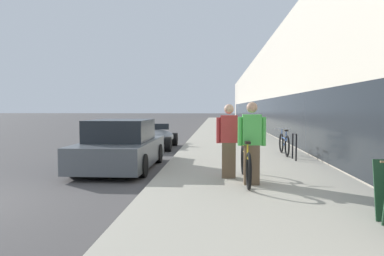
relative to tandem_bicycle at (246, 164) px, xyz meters
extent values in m
cube|color=#A39E8E|center=(0.21, 18.76, -0.46)|extent=(4.66, 70.00, 0.13)
cube|color=beige|center=(7.59, 26.76, 2.51)|extent=(10.00, 70.00, 6.08)
cube|color=#1E2328|center=(2.63, 26.76, 0.72)|extent=(0.10, 63.00, 2.20)
torus|color=black|center=(0.00, 0.86, -0.02)|extent=(0.06, 0.76, 0.76)
torus|color=black|center=(0.00, -0.84, -0.02)|extent=(0.06, 0.76, 0.76)
cylinder|color=yellow|center=(0.00, 0.01, 0.21)|extent=(0.04, 1.45, 0.04)
cylinder|color=yellow|center=(0.00, -0.33, 0.10)|extent=(0.04, 0.86, 0.35)
cylinder|color=yellow|center=(0.00, -0.54, 0.36)|extent=(0.03, 0.03, 0.31)
cube|color=black|center=(0.00, -0.54, 0.52)|extent=(0.11, 0.22, 0.05)
cylinder|color=yellow|center=(0.00, 0.72, 0.37)|extent=(0.03, 0.03, 0.33)
cylinder|color=silver|center=(0.00, 0.72, 0.54)|extent=(0.52, 0.03, 0.03)
cube|color=brown|center=(0.10, -0.30, 0.02)|extent=(0.33, 0.23, 0.85)
cube|color=#4CB74C|center=(0.10, -0.30, 0.77)|extent=(0.40, 0.23, 0.65)
cylinder|color=#4CB74C|center=(-0.14, -0.30, 0.74)|extent=(0.10, 0.10, 0.61)
cylinder|color=#4CB74C|center=(0.35, -0.30, 0.74)|extent=(0.10, 0.10, 0.61)
sphere|color=tan|center=(0.10, -0.30, 1.25)|extent=(0.23, 0.23, 0.23)
cube|color=brown|center=(-0.36, 0.42, 0.01)|extent=(0.32, 0.23, 0.83)
cube|color=#B23333|center=(-0.36, 0.42, 0.75)|extent=(0.39, 0.23, 0.64)
cylinder|color=#B23333|center=(-0.61, 0.42, 0.72)|extent=(0.10, 0.10, 0.60)
cylinder|color=#B23333|center=(-0.12, 0.42, 0.72)|extent=(0.10, 0.10, 0.60)
sphere|color=tan|center=(-0.36, 0.42, 1.21)|extent=(0.23, 0.23, 0.23)
cylinder|color=black|center=(1.79, 3.33, 0.01)|extent=(0.05, 0.05, 0.82)
cylinder|color=black|center=(1.79, 3.88, 0.01)|extent=(0.05, 0.05, 0.82)
cylinder|color=black|center=(1.79, 3.60, 0.42)|extent=(0.05, 0.55, 0.05)
torus|color=black|center=(1.70, 5.47, -0.04)|extent=(0.06, 0.72, 0.72)
torus|color=black|center=(1.70, 4.34, -0.04)|extent=(0.06, 0.72, 0.72)
cylinder|color=#2D56A8|center=(1.70, 4.91, 0.17)|extent=(0.04, 0.96, 0.04)
cylinder|color=#2D56A8|center=(1.70, 4.68, 0.07)|extent=(0.04, 0.58, 0.33)
cylinder|color=#2D56A8|center=(1.70, 4.55, 0.32)|extent=(0.03, 0.03, 0.30)
cube|color=black|center=(1.70, 4.55, 0.47)|extent=(0.11, 0.22, 0.05)
cylinder|color=#2D56A8|center=(1.70, 5.38, 0.33)|extent=(0.03, 0.03, 0.31)
cylinder|color=silver|center=(1.70, 5.38, 0.49)|extent=(0.52, 0.03, 0.03)
cube|color=#4C5156|center=(-3.42, 2.25, -0.05)|extent=(1.89, 4.21, 0.66)
cube|color=#1E2328|center=(-3.42, 2.25, 0.59)|extent=(1.63, 2.11, 0.61)
cylinder|color=black|center=(-4.30, 3.52, -0.23)|extent=(0.22, 0.60, 0.60)
cylinder|color=black|center=(-2.54, 3.52, -0.23)|extent=(0.22, 0.60, 0.60)
cylinder|color=black|center=(-4.30, 0.99, -0.23)|extent=(0.22, 0.60, 0.60)
cylinder|color=black|center=(-2.54, 0.99, -0.23)|extent=(0.22, 0.60, 0.60)
ellipsoid|color=#4C5156|center=(-3.39, 7.77, -0.06)|extent=(1.67, 4.12, 0.67)
cube|color=#1E2328|center=(-3.39, 8.29, 0.40)|extent=(1.17, 0.04, 0.26)
cylinder|color=black|center=(-4.17, 8.97, -0.23)|extent=(0.22, 0.60, 0.60)
cylinder|color=black|center=(-2.61, 8.97, -0.23)|extent=(0.22, 0.60, 0.60)
cylinder|color=black|center=(-4.17, 6.58, -0.23)|extent=(0.22, 0.60, 0.60)
cylinder|color=black|center=(-2.61, 6.58, -0.23)|extent=(0.22, 0.60, 0.60)
camera|label=1|loc=(-0.62, -8.33, 1.24)|focal=35.00mm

